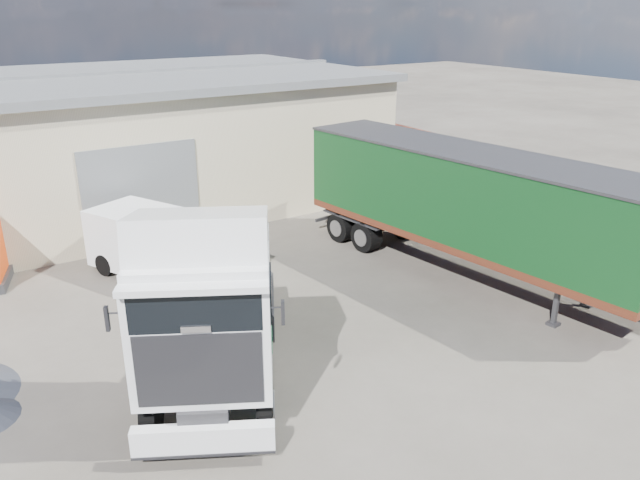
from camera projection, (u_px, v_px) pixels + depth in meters
ground at (362, 356)px, 15.05m from camera, size 120.00×120.00×0.00m
brick_boundary_wall at (504, 182)px, 25.14m from camera, size 0.35×26.00×2.50m
tractor_unit at (210, 317)px, 12.90m from camera, size 5.41×7.06×4.55m
box_trailer at (465, 200)px, 18.96m from camera, size 3.95×12.03×3.93m
panel_van at (168, 247)px, 18.97m from camera, size 3.86×5.29×2.01m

